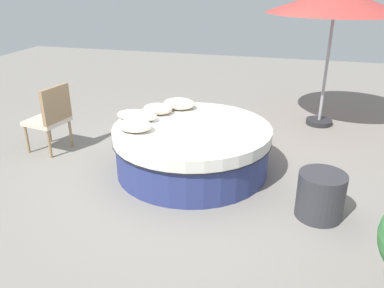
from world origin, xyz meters
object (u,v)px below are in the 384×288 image
patio_chair (51,115)px  side_table (321,195)px  patio_umbrella (336,2)px  throw_pillow_2 (137,115)px  throw_pillow_0 (179,104)px  throw_pillow_1 (158,109)px  round_bed (192,148)px  throw_pillow_3 (135,125)px

patio_chair → side_table: (-3.70, 0.76, -0.31)m
patio_chair → patio_umbrella: bearing=-50.8°
throw_pillow_2 → patio_chair: bearing=-1.9°
throw_pillow_0 → patio_umbrella: (-2.05, -1.59, 1.32)m
throw_pillow_1 → patio_chair: size_ratio=0.42×
round_bed → patio_chair: size_ratio=2.08×
patio_umbrella → patio_chair: bearing=29.9°
throw_pillow_3 → patio_chair: 1.52m
throw_pillow_1 → patio_chair: bearing=10.7°
round_bed → side_table: 1.74m
round_bed → throw_pillow_0: size_ratio=4.44×
round_bed → patio_umbrella: (-1.69, -2.24, 1.70)m
throw_pillow_0 → throw_pillow_3: 1.03m
throw_pillow_3 → patio_umbrella: 3.72m
throw_pillow_2 → patio_umbrella: 3.56m
throw_pillow_0 → throw_pillow_1: bearing=53.5°
throw_pillow_2 → patio_umbrella: (-2.44, -2.22, 1.33)m
throw_pillow_0 → patio_umbrella: 2.91m
throw_pillow_0 → patio_umbrella: size_ratio=0.21×
throw_pillow_2 → side_table: 2.50m
throw_pillow_1 → side_table: throw_pillow_1 is taller
throw_pillow_0 → side_table: 2.42m
throw_pillow_2 → side_table: bearing=163.1°
throw_pillow_0 → round_bed: bearing=119.4°
round_bed → throw_pillow_2: 0.85m
throw_pillow_3 → side_table: 2.30m
throw_pillow_2 → patio_chair: 1.35m
throw_pillow_0 → patio_umbrella: patio_umbrella is taller
patio_chair → side_table: size_ratio=1.94×
round_bed → throw_pillow_3: throw_pillow_3 is taller
patio_chair → side_table: 3.79m
round_bed → side_table: size_ratio=4.05×
patio_chair → patio_umbrella: (-3.79, -2.18, 1.45)m
round_bed → throw_pillow_0: (0.37, -0.65, 0.38)m
round_bed → throw_pillow_1: size_ratio=4.99×
throw_pillow_3 → side_table: bearing=171.0°
round_bed → throw_pillow_0: throw_pillow_0 is taller
round_bed → throw_pillow_2: (0.76, -0.02, 0.37)m
throw_pillow_0 → patio_chair: size_ratio=0.47×
round_bed → patio_chair: bearing=-1.8°
throw_pillow_1 → patio_umbrella: (-2.27, -1.89, 1.32)m
patio_chair → round_bed: bearing=-82.4°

